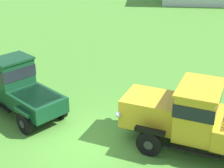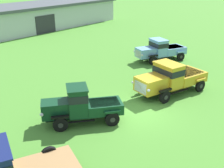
% 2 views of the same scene
% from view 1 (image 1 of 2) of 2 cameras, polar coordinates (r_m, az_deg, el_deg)
% --- Properties ---
extents(ground_plane, '(240.00, 240.00, 0.00)m').
position_cam_1_polar(ground_plane, '(12.01, -4.68, -9.35)').
color(ground_plane, '#47842D').
extents(vintage_truck_second_in_line, '(4.40, 3.89, 2.19)m').
position_cam_1_polar(vintage_truck_second_in_line, '(13.86, -15.55, -0.32)').
color(vintage_truck_second_in_line, black).
rests_on(vintage_truck_second_in_line, ground).
extents(vintage_truck_midrow_center, '(5.83, 3.52, 2.21)m').
position_cam_1_polar(vintage_truck_midrow_center, '(11.44, 14.96, -5.50)').
color(vintage_truck_midrow_center, black).
rests_on(vintage_truck_midrow_center, ground).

